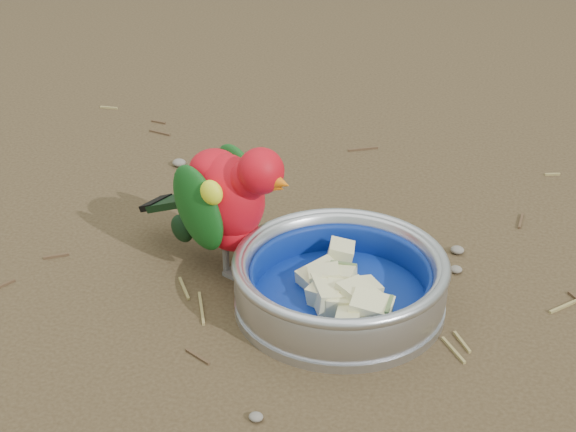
% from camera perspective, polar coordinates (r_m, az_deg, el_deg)
% --- Properties ---
extents(ground, '(60.00, 60.00, 0.00)m').
position_cam_1_polar(ground, '(0.98, -0.92, -4.93)').
color(ground, '#433420').
extents(food_bowl, '(0.23, 0.23, 0.02)m').
position_cam_1_polar(food_bowl, '(0.95, 3.35, -5.52)').
color(food_bowl, '#B2B2BA').
rests_on(food_bowl, ground).
extents(bowl_wall, '(0.23, 0.23, 0.04)m').
position_cam_1_polar(bowl_wall, '(0.93, 3.40, -4.00)').
color(bowl_wall, '#B2B2BA').
rests_on(bowl_wall, food_bowl).
extents(fruit_wedges, '(0.14, 0.14, 0.03)m').
position_cam_1_polar(fruit_wedges, '(0.94, 3.39, -4.36)').
color(fruit_wedges, beige).
rests_on(fruit_wedges, food_bowl).
extents(lory_parrot, '(0.22, 0.16, 0.16)m').
position_cam_1_polar(lory_parrot, '(0.98, -3.89, 0.53)').
color(lory_parrot, red).
rests_on(lory_parrot, ground).
extents(ground_debris, '(0.90, 0.80, 0.01)m').
position_cam_1_polar(ground_debris, '(1.05, 2.21, -2.31)').
color(ground_debris, olive).
rests_on(ground_debris, ground).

